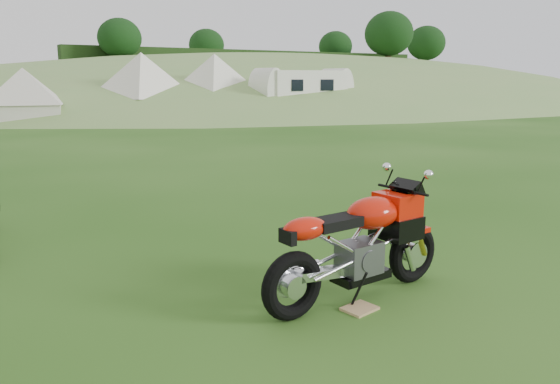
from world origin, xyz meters
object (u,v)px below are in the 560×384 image
sport_motorcycle (358,237)px  tent_right (215,88)px  plywood_board (360,309)px  caravan (302,94)px  tent_left (25,95)px  tent_mid (143,88)px

sport_motorcycle → tent_right: 22.97m
plywood_board → caravan: caravan is taller
tent_left → tent_right: (8.55, -0.63, 0.22)m
sport_motorcycle → tent_mid: 22.68m
sport_motorcycle → tent_left: (0.53, 21.72, 0.64)m
sport_motorcycle → tent_right: bearing=64.2°
plywood_board → tent_mid: size_ratio=0.08×
tent_left → tent_right: bearing=10.2°
plywood_board → tent_mid: bearing=75.2°
plywood_board → tent_left: bearing=88.2°
tent_left → tent_mid: (5.17, 0.22, 0.22)m
plywood_board → sport_motorcycle: bearing=55.6°
sport_motorcycle → tent_left: tent_left is taller
tent_mid → tent_right: 3.49m
sport_motorcycle → tent_mid: bearing=73.0°
sport_motorcycle → plywood_board: bearing=-126.9°
plywood_board → caravan: 22.55m
sport_motorcycle → plywood_board: (-0.14, -0.20, -0.58)m
plywood_board → tent_right: size_ratio=0.09×
tent_left → sport_motorcycle: bearing=-77.0°
sport_motorcycle → tent_right: size_ratio=0.59×
plywood_board → tent_right: bearing=66.6°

